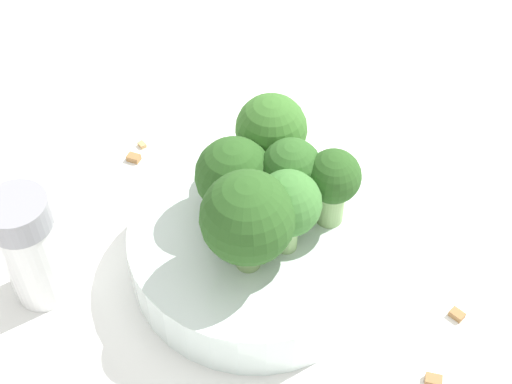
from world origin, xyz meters
TOP-DOWN VIEW (x-y plane):
  - ground_plane at (0.00, 0.00)m, footprint 3.00×3.00m
  - bowl at (0.00, 0.00)m, footprint 0.16×0.16m
  - broccoli_floret_0 at (-0.00, 0.02)m, footprint 0.05×0.05m
  - broccoli_floret_1 at (0.01, -0.02)m, footprint 0.04×0.04m
  - broccoli_floret_2 at (-0.02, -0.02)m, footprint 0.05×0.05m
  - broccoli_floret_3 at (0.04, 0.03)m, footprint 0.05×0.05m
  - broccoli_floret_4 at (0.04, -0.02)m, footprint 0.03×0.03m
  - broccoli_floret_5 at (0.03, 0.00)m, footprint 0.04×0.04m
  - pepper_shaker at (-0.12, 0.07)m, footprint 0.04×0.04m
  - almond_crumb_0 at (-0.01, 0.13)m, footprint 0.01×0.01m
  - almond_crumb_1 at (0.09, 0.10)m, footprint 0.01×0.01m
  - almond_crumb_2 at (0.07, -0.11)m, footprint 0.01×0.01m
  - almond_crumb_3 at (0.03, -0.13)m, footprint 0.01×0.01m
  - almond_crumb_4 at (-0.00, 0.14)m, footprint 0.00×0.01m

SIDE VIEW (x-z plane):
  - ground_plane at x=0.00m, z-range 0.00..0.00m
  - almond_crumb_4 at x=0.00m, z-range 0.00..0.01m
  - almond_crumb_1 at x=0.09m, z-range 0.00..0.01m
  - almond_crumb_2 at x=0.07m, z-range 0.00..0.01m
  - almond_crumb_0 at x=-0.01m, z-range 0.00..0.01m
  - almond_crumb_3 at x=0.03m, z-range 0.00..0.01m
  - bowl at x=0.00m, z-range 0.00..0.04m
  - pepper_shaker at x=-0.12m, z-range 0.00..0.08m
  - broccoli_floret_0 at x=0.00m, z-range 0.04..0.09m
  - broccoli_floret_4 at x=0.04m, z-range 0.04..0.10m
  - broccoli_floret_5 at x=0.03m, z-range 0.04..0.10m
  - broccoli_floret_3 at x=0.04m, z-range 0.04..0.10m
  - broccoli_floret_1 at x=0.01m, z-range 0.04..0.10m
  - broccoli_floret_2 at x=-0.02m, z-range 0.04..0.11m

